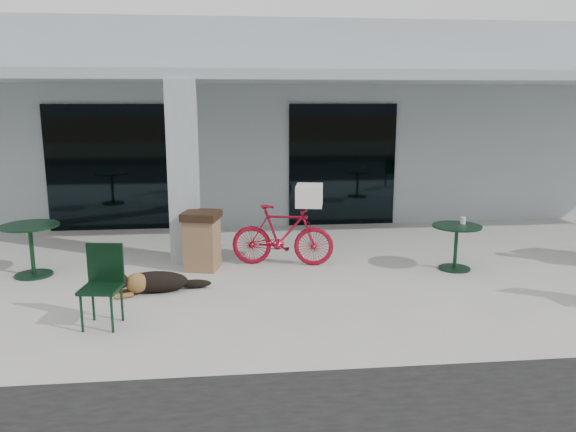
{
  "coord_description": "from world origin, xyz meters",
  "views": [
    {
      "loc": [
        -0.74,
        -7.35,
        2.79
      ],
      "look_at": [
        0.18,
        1.21,
        1.0
      ],
      "focal_mm": 35.0,
      "sensor_mm": 36.0,
      "label": 1
    }
  ],
  "objects": [
    {
      "name": "overhang",
      "position": [
        0.0,
        3.6,
        3.21
      ],
      "size": [
        22.0,
        2.8,
        0.18
      ],
      "primitive_type": "cube",
      "color": "#A5B2BA",
      "rests_on": "column"
    },
    {
      "name": "cup_on_table",
      "position": [
        3.14,
        1.45,
        0.81
      ],
      "size": [
        0.09,
        0.09,
        0.11
      ],
      "primitive_type": "cylinder",
      "rotation": [
        0.0,
        0.0,
        0.05
      ],
      "color": "white",
      "rests_on": "cafe_table_far"
    },
    {
      "name": "cafe_table_far",
      "position": [
        3.0,
        1.34,
        0.38
      ],
      "size": [
        0.85,
        0.85,
        0.75
      ],
      "primitive_type": null,
      "rotation": [
        0.0,
        0.0,
        0.05
      ],
      "color": "#11311C",
      "rests_on": "ground"
    },
    {
      "name": "trash_receptacle",
      "position": [
        -1.2,
        1.8,
        0.49
      ],
      "size": [
        0.7,
        0.7,
        0.98
      ],
      "primitive_type": null,
      "rotation": [
        0.0,
        0.0,
        -0.25
      ],
      "color": "#826243",
      "rests_on": "ground"
    },
    {
      "name": "laundry_basket",
      "position": [
        0.6,
        1.81,
        1.22
      ],
      "size": [
        0.54,
        0.66,
        0.35
      ],
      "primitive_type": "cube",
      "rotation": [
        0.0,
        0.0,
        1.38
      ],
      "color": "white",
      "rests_on": "bicycle"
    },
    {
      "name": "cafe_chair_near",
      "position": [
        -2.34,
        -0.52,
        0.51
      ],
      "size": [
        0.53,
        0.57,
        1.02
      ],
      "primitive_type": null,
      "rotation": [
        0.0,
        0.0,
        -0.14
      ],
      "color": "#11311C",
      "rests_on": "ground"
    },
    {
      "name": "storefront_glass_right",
      "position": [
        1.8,
        4.98,
        1.35
      ],
      "size": [
        2.4,
        0.06,
        2.7
      ],
      "primitive_type": "cube",
      "color": "black",
      "rests_on": "ground"
    },
    {
      "name": "building",
      "position": [
        0.0,
        8.5,
        2.25
      ],
      "size": [
        22.0,
        7.0,
        4.5
      ],
      "primitive_type": "cube",
      "color": "#A5B2BA",
      "rests_on": "ground"
    },
    {
      "name": "column",
      "position": [
        -1.5,
        2.3,
        1.56
      ],
      "size": [
        0.5,
        0.5,
        3.12
      ],
      "primitive_type": "cube",
      "color": "#A5B2BA",
      "rests_on": "ground"
    },
    {
      "name": "storefront_glass_left",
      "position": [
        -3.2,
        4.98,
        1.35
      ],
      "size": [
        2.8,
        0.06,
        2.7
      ],
      "primitive_type": "cube",
      "color": "black",
      "rests_on": "ground"
    },
    {
      "name": "cafe_table_near",
      "position": [
        -3.9,
        1.72,
        0.42
      ],
      "size": [
        0.98,
        0.98,
        0.85
      ],
      "primitive_type": null,
      "rotation": [
        0.0,
        0.0,
        -0.09
      ],
      "color": "#11311C",
      "rests_on": "ground"
    },
    {
      "name": "dog",
      "position": [
        -1.84,
        0.7,
        0.18
      ],
      "size": [
        1.15,
        0.7,
        0.36
      ],
      "primitive_type": null,
      "rotation": [
        0.0,
        0.0,
        0.34
      ],
      "color": "black",
      "rests_on": "ground"
    },
    {
      "name": "cup_near_dog",
      "position": [
        -1.73,
        1.0,
        0.05
      ],
      "size": [
        0.1,
        0.1,
        0.1
      ],
      "primitive_type": "cylinder",
      "rotation": [
        0.0,
        0.0,
        -0.33
      ],
      "color": "white",
      "rests_on": "ground"
    },
    {
      "name": "bicycle",
      "position": [
        0.16,
        1.9,
        0.52
      ],
      "size": [
        1.8,
        0.81,
        1.05
      ],
      "primitive_type": "imported",
      "rotation": [
        0.0,
        0.0,
        1.38
      ],
      "color": "maroon",
      "rests_on": "ground"
    },
    {
      "name": "ground",
      "position": [
        0.0,
        0.0,
        0.0
      ],
      "size": [
        80.0,
        80.0,
        0.0
      ],
      "primitive_type": "plane",
      "color": "#BCB9B1",
      "rests_on": "ground"
    }
  ]
}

